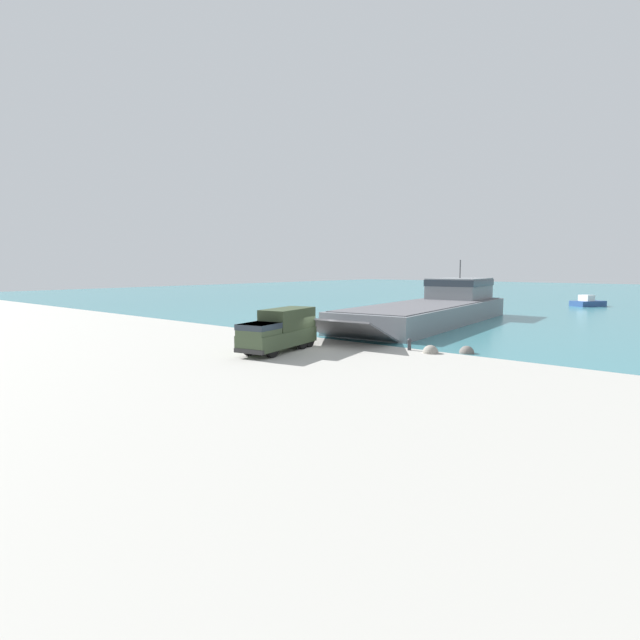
% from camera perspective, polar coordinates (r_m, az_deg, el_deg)
% --- Properties ---
extents(ground_plane, '(240.00, 240.00, 0.00)m').
position_cam_1_polar(ground_plane, '(40.32, -0.18, -3.16)').
color(ground_plane, '#A8A59E').
extents(water_surface, '(240.00, 180.00, 0.01)m').
position_cam_1_polar(water_surface, '(127.62, 28.12, 2.49)').
color(water_surface, teal).
rests_on(water_surface, ground_plane).
extents(landing_craft, '(11.78, 37.10, 7.37)m').
position_cam_1_polar(landing_craft, '(60.70, 13.06, 1.50)').
color(landing_craft, gray).
rests_on(landing_craft, ground_plane).
extents(military_truck, '(3.94, 8.16, 3.23)m').
position_cam_1_polar(military_truck, '(38.44, -4.66, -1.15)').
color(military_truck, '#3D4C33').
rests_on(military_truck, ground_plane).
extents(soldier_on_ramp, '(0.42, 0.50, 1.68)m').
position_cam_1_polar(soldier_on_ramp, '(41.67, -7.29, -1.55)').
color(soldier_on_ramp, '#566042').
rests_on(soldier_on_ramp, ground_plane).
extents(moored_boat_b, '(5.00, 5.90, 1.86)m').
position_cam_1_polar(moored_boat_b, '(93.16, 28.26, 1.78)').
color(moored_boat_b, navy).
rests_on(moored_boat_b, ground_plane).
extents(mooring_bollard, '(0.33, 0.33, 0.93)m').
position_cam_1_polar(mooring_bollard, '(39.57, 10.18, -2.69)').
color(mooring_bollard, '#333338').
rests_on(mooring_bollard, ground_plane).
extents(cargo_crate, '(0.74, 0.81, 0.56)m').
position_cam_1_polar(cargo_crate, '(40.10, -8.71, -2.87)').
color(cargo_crate, '#3D4C33').
rests_on(cargo_crate, ground_plane).
extents(shoreline_rock_a, '(1.22, 1.22, 1.22)m').
position_cam_1_polar(shoreline_rock_a, '(38.64, 12.51, -3.71)').
color(shoreline_rock_a, gray).
rests_on(shoreline_rock_a, ground_plane).
extents(shoreline_rock_b, '(1.15, 1.15, 1.15)m').
position_cam_1_polar(shoreline_rock_b, '(49.61, -3.00, -1.41)').
color(shoreline_rock_b, gray).
rests_on(shoreline_rock_b, ground_plane).
extents(shoreline_rock_c, '(0.67, 0.67, 0.67)m').
position_cam_1_polar(shoreline_rock_c, '(52.28, -7.04, -1.06)').
color(shoreline_rock_c, '#66605B').
rests_on(shoreline_rock_c, ground_plane).
extents(shoreline_rock_d, '(1.13, 1.13, 1.13)m').
position_cam_1_polar(shoreline_rock_d, '(39.24, 16.42, -3.67)').
color(shoreline_rock_d, '#66605B').
rests_on(shoreline_rock_d, ground_plane).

